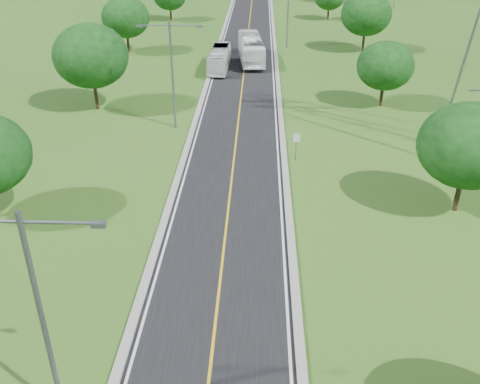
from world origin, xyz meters
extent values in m
plane|color=#2A5718|center=(0.00, 60.00, 0.00)|extent=(260.00, 260.00, 0.00)
cube|color=black|center=(0.00, 66.00, 0.03)|extent=(8.00, 150.00, 0.06)
cube|color=gray|center=(-4.25, 66.00, 0.11)|extent=(0.50, 150.00, 0.22)
cube|color=gray|center=(4.25, 66.00, 0.11)|extent=(0.50, 150.00, 0.22)
cylinder|color=slate|center=(5.20, 38.00, 1.20)|extent=(0.08, 0.08, 2.40)
cube|color=white|center=(5.20, 37.97, 2.00)|extent=(0.55, 0.04, 0.70)
cylinder|color=slate|center=(-6.00, 12.00, 5.00)|extent=(0.22, 0.22, 10.00)
cylinder|color=slate|center=(-4.60, 12.00, 9.60)|extent=(2.80, 0.12, 0.12)
cube|color=slate|center=(-3.30, 12.00, 9.55)|extent=(0.50, 0.25, 0.18)
cylinder|color=slate|center=(-6.00, 45.00, 5.00)|extent=(0.22, 0.22, 10.00)
cylinder|color=slate|center=(-7.40, 45.00, 9.60)|extent=(2.80, 0.12, 0.12)
cylinder|color=slate|center=(-4.60, 45.00, 9.60)|extent=(2.80, 0.12, 0.12)
cube|color=slate|center=(-8.70, 45.00, 9.55)|extent=(0.50, 0.25, 0.18)
cube|color=slate|center=(-3.30, 45.00, 9.55)|extent=(0.50, 0.25, 0.18)
cylinder|color=slate|center=(6.00, 78.00, 5.00)|extent=(0.22, 0.22, 10.00)
cylinder|color=black|center=(-15.00, 50.00, 1.62)|extent=(0.36, 0.36, 3.24)
ellipsoid|color=#0E350E|center=(-15.00, 50.00, 5.58)|extent=(7.56, 7.56, 6.43)
cylinder|color=black|center=(-17.00, 74.00, 1.44)|extent=(0.36, 0.36, 2.88)
ellipsoid|color=#0E350E|center=(-17.00, 74.00, 4.96)|extent=(6.72, 6.72, 5.71)
cylinder|color=black|center=(-14.50, 98.00, 1.26)|extent=(0.36, 0.36, 2.52)
cylinder|color=black|center=(16.00, 30.00, 1.44)|extent=(0.36, 0.36, 2.88)
ellipsoid|color=#0E350E|center=(16.00, 30.00, 4.96)|extent=(6.72, 6.72, 5.71)
cylinder|color=black|center=(15.00, 52.00, 1.26)|extent=(0.36, 0.36, 2.52)
ellipsoid|color=#0E350E|center=(15.00, 52.00, 4.34)|extent=(5.88, 5.88, 5.00)
cylinder|color=black|center=(17.00, 76.00, 1.53)|extent=(0.36, 0.36, 3.06)
ellipsoid|color=#0E350E|center=(17.00, 76.00, 5.27)|extent=(7.14, 7.14, 6.07)
cylinder|color=black|center=(14.50, 100.00, 1.17)|extent=(0.36, 0.36, 2.34)
imported|color=white|center=(0.80, 69.64, 1.75)|extent=(3.96, 12.35, 3.38)
imported|color=white|center=(-3.20, 65.52, 1.42)|extent=(2.50, 9.79, 2.71)
camera|label=1|loc=(2.07, -3.16, 19.13)|focal=40.00mm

